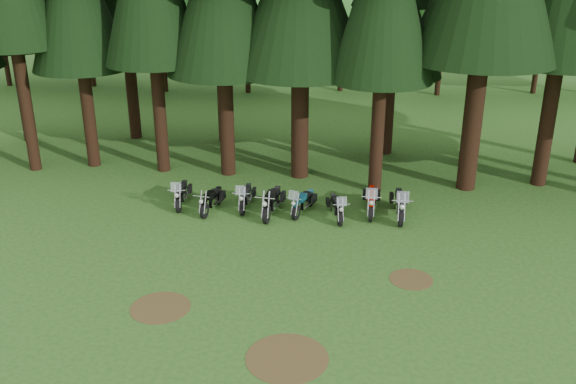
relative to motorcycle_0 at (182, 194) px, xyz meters
name	(u,v)px	position (x,y,z in m)	size (l,w,h in m)	color
ground	(270,279)	(4.37, -5.59, -0.46)	(120.00, 120.00, 0.00)	#275819
decid_1	(88,2)	(-11.61, 20.17, 5.37)	(7.91, 7.69, 9.88)	black
decid_2	(164,19)	(-6.06, 19.18, 4.49)	(6.72, 6.53, 8.40)	black
decid_3	(250,26)	(-0.34, 19.54, 4.05)	(6.12, 5.95, 7.65)	black
decid_4	(346,27)	(5.95, 20.73, 3.91)	(5.93, 5.76, 7.41)	black
decid_5	(452,0)	(12.67, 20.12, 5.77)	(8.45, 8.21, 10.56)	black
decid_6	(550,16)	(19.23, 21.41, 4.74)	(7.06, 6.86, 8.82)	black
dirt_patch_0	(160,307)	(1.37, -7.59, -0.46)	(1.80, 1.80, 0.01)	#4C3D1E
dirt_patch_1	(411,279)	(8.87, -5.09, -0.46)	(1.40, 1.40, 0.01)	#4C3D1E
dirt_patch_2	(287,358)	(5.37, -9.59, -0.46)	(2.20, 2.20, 0.01)	#4C3D1E
motorcycle_0	(182,194)	(0.00, 0.00, 0.00)	(0.51, 2.20, 1.38)	black
motorcycle_1	(212,201)	(1.34, -0.45, -0.03)	(0.49, 2.08, 0.85)	black
motorcycle_2	(246,197)	(2.63, 0.00, -0.01)	(0.40, 2.12, 1.34)	black
motorcycle_3	(272,203)	(3.77, -0.54, 0.04)	(0.45, 2.40, 0.98)	black
motorcycle_4	(303,203)	(4.97, -0.27, -0.02)	(0.88, 2.04, 1.31)	black
motorcycle_5	(337,208)	(6.30, -0.62, -0.03)	(0.70, 2.05, 1.29)	black
motorcycle_6	(371,201)	(7.63, 0.02, 0.04)	(0.45, 2.37, 1.49)	black
motorcycle_7	(400,205)	(8.72, -0.27, 0.06)	(0.46, 2.44, 1.54)	black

